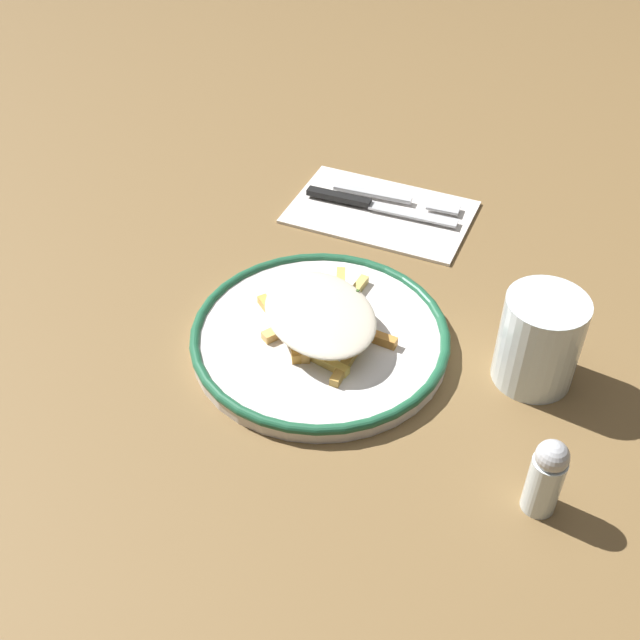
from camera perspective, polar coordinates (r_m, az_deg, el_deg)
name	(u,v)px	position (r m, az deg, el deg)	size (l,w,h in m)	color
ground_plane	(320,344)	(0.86, 0.00, -1.78)	(2.60, 2.60, 0.00)	brown
plate	(320,337)	(0.86, 0.00, -1.23)	(0.28, 0.28, 0.02)	silver
fries_heap	(321,316)	(0.84, 0.09, 0.26)	(0.19, 0.19, 0.04)	#C1903E
napkin	(381,211)	(1.06, 4.43, 7.92)	(0.15, 0.24, 0.01)	silver
fork	(397,198)	(1.08, 5.60, 8.83)	(0.03, 0.18, 0.01)	silver
knife	(367,204)	(1.07, 3.47, 8.46)	(0.03, 0.21, 0.01)	black
water_glass	(539,340)	(0.82, 15.68, -1.43)	(0.08, 0.08, 0.10)	silver
salt_shaker	(546,476)	(0.72, 16.14, -10.86)	(0.03, 0.03, 0.09)	silver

